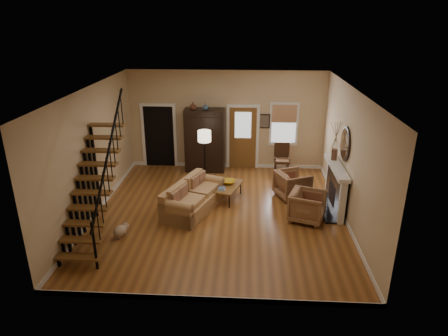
# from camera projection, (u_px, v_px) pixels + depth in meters

# --- Properties ---
(room) EXTENTS (7.00, 7.33, 3.30)m
(room) POSITION_uv_depth(u_px,v_px,m) (209.00, 140.00, 11.74)
(room) COLOR brown
(room) RESTS_ON ground
(staircase) EXTENTS (0.94, 2.80, 3.20)m
(staircase) POSITION_uv_depth(u_px,v_px,m) (92.00, 174.00, 8.99)
(staircase) COLOR brown
(staircase) RESTS_ON ground
(fireplace) EXTENTS (0.33, 1.95, 2.30)m
(fireplace) POSITION_uv_depth(u_px,v_px,m) (337.00, 183.00, 10.64)
(fireplace) COLOR black
(fireplace) RESTS_ON ground
(armoire) EXTENTS (1.30, 0.60, 2.10)m
(armoire) POSITION_uv_depth(u_px,v_px,m) (205.00, 140.00, 13.21)
(armoire) COLOR black
(armoire) RESTS_ON ground
(vase_a) EXTENTS (0.24, 0.24, 0.25)m
(vase_a) POSITION_uv_depth(u_px,v_px,m) (193.00, 106.00, 12.71)
(vase_a) COLOR #4C2619
(vase_a) RESTS_ON armoire
(vase_b) EXTENTS (0.20, 0.20, 0.21)m
(vase_b) POSITION_uv_depth(u_px,v_px,m) (205.00, 107.00, 12.70)
(vase_b) COLOR #334C60
(vase_b) RESTS_ON armoire
(sofa) EXTENTS (1.58, 2.29, 0.78)m
(sofa) POSITION_uv_depth(u_px,v_px,m) (194.00, 197.00, 10.66)
(sofa) COLOR tan
(sofa) RESTS_ON ground
(coffee_table) EXTENTS (0.96, 1.27, 0.43)m
(coffee_table) POSITION_uv_depth(u_px,v_px,m) (226.00, 192.00, 11.36)
(coffee_table) COLOR brown
(coffee_table) RESTS_ON ground
(bowl) EXTENTS (0.39, 0.39, 0.09)m
(bowl) POSITION_uv_depth(u_px,v_px,m) (229.00, 182.00, 11.41)
(bowl) COLOR gold
(bowl) RESTS_ON coffee_table
(books) EXTENTS (0.21, 0.28, 0.05)m
(books) POSITION_uv_depth(u_px,v_px,m) (222.00, 189.00, 11.00)
(books) COLOR beige
(books) RESTS_ON coffee_table
(armchair_left) EXTENTS (1.09, 1.07, 0.78)m
(armchair_left) POSITION_uv_depth(u_px,v_px,m) (307.00, 206.00, 10.15)
(armchair_left) COLOR brown
(armchair_left) RESTS_ON ground
(armchair_right) EXTENTS (1.13, 1.12, 0.79)m
(armchair_right) POSITION_uv_depth(u_px,v_px,m) (292.00, 185.00, 11.44)
(armchair_right) COLOR brown
(armchair_right) RESTS_ON ground
(floor_lamp) EXTENTS (0.42, 0.42, 1.73)m
(floor_lamp) POSITION_uv_depth(u_px,v_px,m) (205.00, 158.00, 12.12)
(floor_lamp) COLOR black
(floor_lamp) RESTS_ON ground
(side_chair) EXTENTS (0.54, 0.54, 1.02)m
(side_chair) POSITION_uv_depth(u_px,v_px,m) (282.00, 159.00, 13.08)
(side_chair) COLOR #392112
(side_chair) RESTS_ON ground
(dog) EXTENTS (0.41, 0.50, 0.31)m
(dog) POSITION_uv_depth(u_px,v_px,m) (120.00, 232.00, 9.43)
(dog) COLOR tan
(dog) RESTS_ON ground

